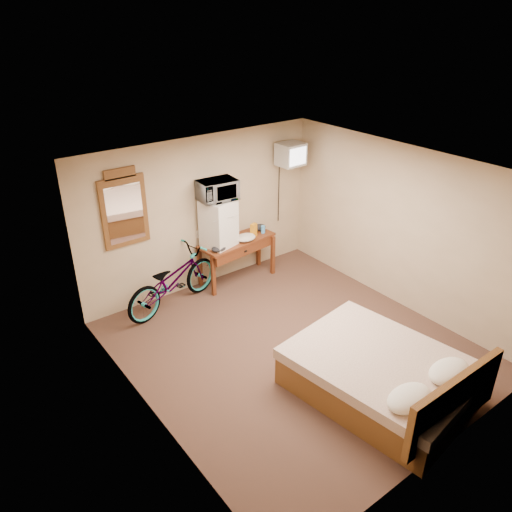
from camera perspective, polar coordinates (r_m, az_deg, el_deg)
name	(u,v)px	position (r m, az deg, el deg)	size (l,w,h in m)	color
room	(296,268)	(6.37, 4.63, -1.36)	(4.60, 4.64, 2.50)	#402920
desk	(238,247)	(8.32, -2.04, 1.04)	(1.37, 0.65, 0.75)	brown
mini_fridge	(219,223)	(7.98, -4.30, 3.80)	(0.57, 0.56, 0.77)	silver
microwave	(217,190)	(7.78, -4.44, 7.51)	(0.59, 0.40, 0.32)	silver
snack_bag	(254,230)	(8.36, -0.27, 2.98)	(0.11, 0.07, 0.23)	orange
blue_cup	(263,229)	(8.52, 0.80, 3.06)	(0.07, 0.07, 0.13)	#449AE8
cloth_cream	(246,237)	(8.24, -1.19, 2.13)	(0.35, 0.27, 0.11)	beige
cloth_dark_a	(219,248)	(7.91, -4.28, 0.88)	(0.25, 0.19, 0.09)	black
cloth_dark_b	(260,227)	(8.63, 0.41, 3.30)	(0.22, 0.18, 0.10)	black
crt_television	(291,154)	(8.50, 3.98, 11.53)	(0.44, 0.56, 0.37)	black
wall_mirror	(124,209)	(7.37, -14.84, 5.20)	(0.69, 0.04, 1.16)	brown
bicycle	(172,280)	(7.78, -9.53, -2.73)	(0.61, 1.74, 0.92)	black
bed	(385,376)	(6.29, 14.48, -13.19)	(1.82, 2.25, 0.90)	brown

